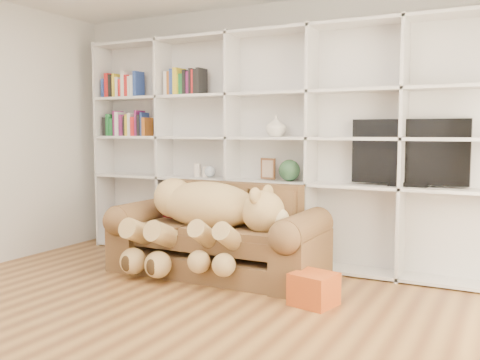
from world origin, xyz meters
The scene contains 14 objects.
floor centered at (0.00, 0.00, 0.00)m, with size 5.00×5.00×0.00m, color brown.
wall_back centered at (0.00, 2.50, 1.35)m, with size 5.00×0.02×2.70m, color silver.
bookshelf centered at (-0.24, 2.36, 1.31)m, with size 4.43×0.35×2.40m.
sofa centered at (-0.28, 1.71, 0.32)m, with size 2.04×0.88×0.86m.
teddy_bear centered at (-0.34, 1.54, 0.59)m, with size 1.49×0.83×0.87m.
throw_pillow centered at (-0.80, 1.85, 0.62)m, with size 0.38×0.12×0.38m, color #570F16.
gift_box centered at (0.86, 1.23, 0.13)m, with size 0.32×0.30×0.26m, color #C34F1A.
tv centered at (1.37, 2.35, 1.17)m, with size 1.04×0.18×0.62m.
picture_frame centered at (-0.03, 2.30, 0.98)m, with size 0.17×0.03×0.22m, color brown.
green_vase centered at (0.21, 2.30, 0.97)m, with size 0.22×0.22×0.22m, color #2A5231.
figurine_tall centered at (-0.89, 2.30, 0.94)m, with size 0.08×0.08×0.15m, color silver.
figurine_short centered at (-0.78, 2.30, 0.92)m, with size 0.07×0.07×0.12m, color silver.
snow_globe centered at (-0.72, 2.30, 0.93)m, with size 0.12×0.12×0.12m, color silver.
shelf_vase centered at (0.06, 2.30, 1.42)m, with size 0.21×0.21×0.22m, color silver.
Camera 1 is at (2.24, -2.69, 1.37)m, focal length 40.00 mm.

